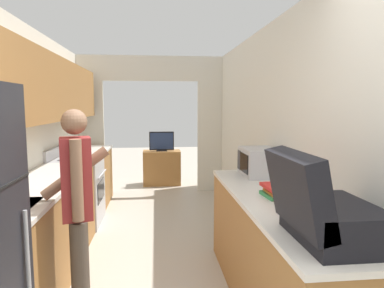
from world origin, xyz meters
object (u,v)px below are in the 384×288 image
object	(u,v)px
range_oven	(77,190)
book_stack	(280,191)
television	(162,142)
person	(78,211)
suitcase	(321,211)
tv_cabinet	(162,168)
microwave	(259,162)

from	to	relation	value
range_oven	book_stack	xyz separation A→B (m)	(2.03, -2.19, 0.50)
book_stack	television	bearing A→B (deg)	100.89
person	suitcase	bearing A→B (deg)	-134.49
suitcase	tv_cabinet	bearing A→B (deg)	98.03
person	book_stack	size ratio (longest dim) A/B	5.34
book_stack	person	bearing A→B (deg)	-179.74
book_stack	tv_cabinet	xyz separation A→B (m)	(-0.84, 4.40, -0.61)
book_stack	television	xyz separation A→B (m)	(-0.84, 4.35, -0.07)
microwave	tv_cabinet	world-z (taller)	microwave
suitcase	book_stack	bearing A→B (deg)	83.52
person	microwave	size ratio (longest dim) A/B	3.35
microwave	tv_cabinet	size ratio (longest dim) A/B	0.63
tv_cabinet	television	distance (m)	0.54
range_oven	person	xyz separation A→B (m)	(0.50, -2.20, 0.39)
range_oven	television	distance (m)	2.51
person	tv_cabinet	distance (m)	4.49
range_oven	television	world-z (taller)	television
tv_cabinet	person	bearing A→B (deg)	-98.96
microwave	suitcase	bearing A→B (deg)	-96.22
microwave	book_stack	xyz separation A→B (m)	(-0.09, -0.82, -0.09)
range_oven	suitcase	xyz separation A→B (m)	(1.93, -3.04, 0.61)
television	book_stack	bearing A→B (deg)	-79.11
range_oven	tv_cabinet	world-z (taller)	range_oven
range_oven	book_stack	bearing A→B (deg)	-47.22
person	microwave	xyz separation A→B (m)	(1.62, 0.83, 0.20)
microwave	tv_cabinet	distance (m)	3.76
range_oven	microwave	xyz separation A→B (m)	(2.11, -1.37, 0.59)
microwave	tv_cabinet	xyz separation A→B (m)	(-0.92, 3.57, -0.70)
range_oven	book_stack	world-z (taller)	range_oven
range_oven	person	distance (m)	2.29
tv_cabinet	television	size ratio (longest dim) A/B	1.53
television	microwave	bearing A→B (deg)	-75.34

